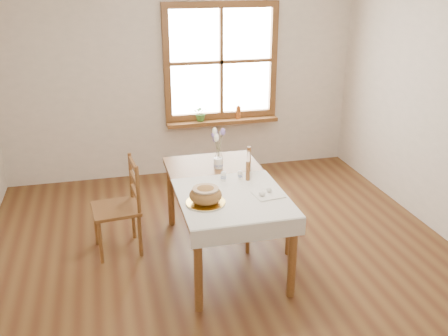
# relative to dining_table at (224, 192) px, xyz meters

# --- Properties ---
(ground) EXTENTS (5.00, 5.00, 0.00)m
(ground) POSITION_rel_dining_table_xyz_m (0.00, -0.30, -0.66)
(ground) COLOR brown
(ground) RESTS_ON ground
(room_walls) EXTENTS (4.60, 5.10, 2.65)m
(room_walls) POSITION_rel_dining_table_xyz_m (0.00, -0.30, 1.04)
(room_walls) COLOR beige
(room_walls) RESTS_ON ground
(window) EXTENTS (1.46, 0.08, 1.46)m
(window) POSITION_rel_dining_table_xyz_m (0.50, 2.17, 0.79)
(window) COLOR brown
(window) RESTS_ON ground
(window_sill) EXTENTS (1.46, 0.20, 0.05)m
(window_sill) POSITION_rel_dining_table_xyz_m (0.50, 2.10, 0.03)
(window_sill) COLOR brown
(window_sill) RESTS_ON ground
(dining_table) EXTENTS (0.90, 1.60, 0.75)m
(dining_table) POSITION_rel_dining_table_xyz_m (0.00, 0.00, 0.00)
(dining_table) COLOR brown
(dining_table) RESTS_ON ground
(table_linen) EXTENTS (0.91, 0.99, 0.01)m
(table_linen) POSITION_rel_dining_table_xyz_m (0.00, -0.30, 0.09)
(table_linen) COLOR white
(table_linen) RESTS_ON dining_table
(chair_left) EXTENTS (0.49, 0.47, 0.91)m
(chair_left) POSITION_rel_dining_table_xyz_m (-0.97, 0.35, -0.21)
(chair_left) COLOR brown
(chair_left) RESTS_ON ground
(chair_right) EXTENTS (0.58, 0.56, 0.95)m
(chair_right) POSITION_rel_dining_table_xyz_m (0.47, 0.12, -0.19)
(chair_right) COLOR brown
(chair_right) RESTS_ON ground
(bread_plate) EXTENTS (0.35, 0.35, 0.02)m
(bread_plate) POSITION_rel_dining_table_xyz_m (-0.25, -0.39, 0.10)
(bread_plate) COLOR white
(bread_plate) RESTS_ON table_linen
(bread_loaf) EXTENTS (0.27, 0.27, 0.15)m
(bread_loaf) POSITION_rel_dining_table_xyz_m (-0.25, -0.39, 0.19)
(bread_loaf) COLOR olive
(bread_loaf) RESTS_ON bread_plate
(egg_napkin) EXTENTS (0.26, 0.23, 0.01)m
(egg_napkin) POSITION_rel_dining_table_xyz_m (0.30, -0.35, 0.10)
(egg_napkin) COLOR white
(egg_napkin) RESTS_ON table_linen
(eggs) EXTENTS (0.20, 0.19, 0.04)m
(eggs) POSITION_rel_dining_table_xyz_m (0.30, -0.35, 0.13)
(eggs) COLOR silver
(eggs) RESTS_ON egg_napkin
(salt_shaker) EXTENTS (0.06, 0.06, 0.09)m
(salt_shaker) POSITION_rel_dining_table_xyz_m (0.00, 0.04, 0.14)
(salt_shaker) COLOR white
(salt_shaker) RESTS_ON table_linen
(pepper_shaker) EXTENTS (0.05, 0.05, 0.08)m
(pepper_shaker) POSITION_rel_dining_table_xyz_m (0.16, 0.04, 0.14)
(pepper_shaker) COLOR white
(pepper_shaker) RESTS_ON table_linen
(flower_vase) EXTENTS (0.09, 0.09, 0.10)m
(flower_vase) POSITION_rel_dining_table_xyz_m (0.03, 0.36, 0.13)
(flower_vase) COLOR white
(flower_vase) RESTS_ON dining_table
(lavender_bouquet) EXTENTS (0.16, 0.16, 0.30)m
(lavender_bouquet) POSITION_rel_dining_table_xyz_m (0.03, 0.36, 0.33)
(lavender_bouquet) COLOR #7960AB
(lavender_bouquet) RESTS_ON flower_vase
(potted_plant) EXTENTS (0.21, 0.22, 0.16)m
(potted_plant) POSITION_rel_dining_table_xyz_m (0.22, 2.10, 0.13)
(potted_plant) COLOR #3D722D
(potted_plant) RESTS_ON window_sill
(amber_bottle) EXTENTS (0.08, 0.08, 0.18)m
(amber_bottle) POSITION_rel_dining_table_xyz_m (0.72, 2.10, 0.14)
(amber_bottle) COLOR #B25A21
(amber_bottle) RESTS_ON window_sill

